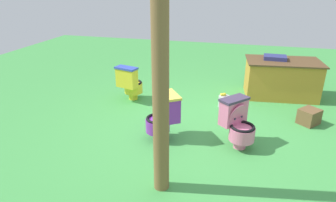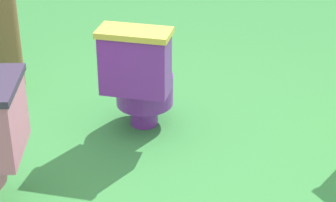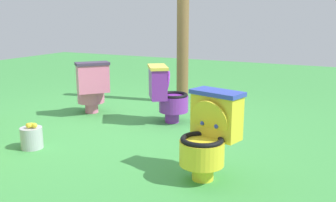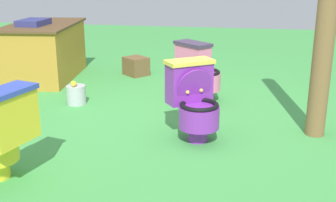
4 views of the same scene
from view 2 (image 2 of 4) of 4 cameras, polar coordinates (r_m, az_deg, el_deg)
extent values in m
plane|color=#429947|center=(3.51, -3.21, -7.85)|extent=(14.00, 14.00, 0.00)
cylinder|color=purple|center=(4.07, -2.20, -1.19)|extent=(0.25, 0.25, 0.14)
cylinder|color=purple|center=(4.01, -2.17, 1.07)|extent=(0.51, 0.51, 0.20)
torus|color=black|center=(3.96, -2.20, 2.52)|extent=(0.49, 0.49, 0.04)
cylinder|color=#EACC4C|center=(3.98, -2.19, 1.84)|extent=(0.33, 0.33, 0.01)
cube|color=purple|center=(3.72, -3.05, 3.37)|extent=(0.39, 0.45, 0.37)
cube|color=#EACC4C|center=(3.64, -3.13, 6.28)|extent=(0.42, 0.48, 0.04)
cube|color=#8CE0E5|center=(3.79, -2.65, 4.68)|extent=(0.07, 0.10, 0.08)
cylinder|color=purple|center=(3.81, -2.63, 3.77)|extent=(0.27, 0.34, 0.35)
sphere|color=#EACC4C|center=(3.85, -3.60, 3.42)|extent=(0.04, 0.04, 0.04)
sphere|color=#EACC4C|center=(3.81, -1.58, 3.23)|extent=(0.04, 0.04, 0.04)
cube|color=pink|center=(3.21, -15.10, -1.81)|extent=(0.41, 0.43, 0.37)
camera|label=1|loc=(6.68, -36.64, 25.45)|focal=31.55mm
camera|label=3|loc=(4.59, 64.84, 2.98)|focal=40.42mm
camera|label=4|loc=(6.76, 21.94, 21.90)|focal=46.53mm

